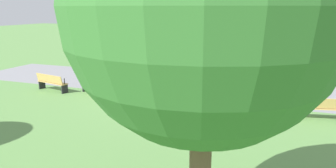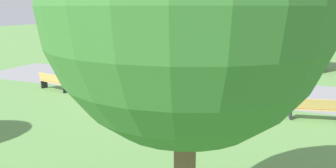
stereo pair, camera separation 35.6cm
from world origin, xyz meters
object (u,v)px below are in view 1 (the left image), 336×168
at_px(bench_4, 252,99).
at_px(kiosk, 302,47).
at_px(bench_0, 52,82).
at_px(bench_2, 145,87).
at_px(tree_0, 204,7).
at_px(person_seated, 151,84).
at_px(bench_3, 196,92).
at_px(lamp_post, 134,32).
at_px(bench_5, 316,108).
at_px(bench_1, 98,84).

distance_m(bench_4, kiosk, 11.22).
bearing_deg(bench_0, bench_2, 19.75).
bearing_deg(bench_2, bench_0, -170.14).
height_order(bench_4, tree_0, tree_0).
bearing_deg(person_seated, tree_0, -59.68).
xyz_separation_m(bench_3, tree_0, (2.85, -9.56, 3.76)).
xyz_separation_m(bench_2, lamp_post, (-1.26, 1.48, 2.52)).
relative_size(bench_5, person_seated, 1.65).
bearing_deg(tree_0, bench_2, 119.38).
bearing_deg(bench_2, kiosk, 59.42).
xyz_separation_m(tree_0, kiosk, (1.63, 20.34, -2.65)).
bearing_deg(kiosk, lamp_post, -119.37).
height_order(bench_5, tree_0, tree_0).
bearing_deg(bench_2, bench_1, -172.60).
height_order(bench_3, person_seated, person_seated).
relative_size(bench_5, kiosk, 0.57).
distance_m(bench_5, kiosk, 11.50).
relative_size(bench_2, kiosk, 0.56).
distance_m(bench_0, bench_2, 5.07).
xyz_separation_m(bench_4, kiosk, (1.95, 11.00, 1.11)).
bearing_deg(bench_4, bench_1, 172.58).
relative_size(bench_3, lamp_post, 0.45).
distance_m(bench_3, tree_0, 10.67).
xyz_separation_m(bench_2, tree_0, (5.38, -9.56, 3.76)).
distance_m(bench_0, bench_5, 12.58).
distance_m(bench_1, bench_5, 10.09).
distance_m(person_seated, kiosk, 12.64).
relative_size(bench_5, lamp_post, 0.46).
height_order(bench_4, bench_5, same).
relative_size(bench_1, person_seated, 1.64).
xyz_separation_m(person_seated, kiosk, (6.75, 10.65, 0.95)).
height_order(bench_4, person_seated, person_seated).
bearing_deg(kiosk, bench_5, -74.98).
xyz_separation_m(bench_1, bench_5, (10.08, -0.43, 0.00)).
height_order(bench_4, kiosk, kiosk).
distance_m(bench_2, bench_3, 2.54).
xyz_separation_m(bench_5, kiosk, (-0.54, 11.43, 1.11)).
xyz_separation_m(bench_2, kiosk, (7.01, 10.78, 1.11)).
bearing_deg(bench_3, bench_5, -9.86).
height_order(bench_2, lamp_post, lamp_post).
distance_m(bench_2, tree_0, 11.60).
height_order(tree_0, kiosk, tree_0).
height_order(bench_2, tree_0, tree_0).
distance_m(bench_2, lamp_post, 3.18).
height_order(bench_0, kiosk, kiosk).
bearing_deg(kiosk, bench_2, -110.76).
relative_size(bench_3, person_seated, 1.62).
height_order(bench_5, person_seated, person_seated).
bearing_deg(kiosk, person_seated, -110.10).
xyz_separation_m(bench_5, tree_0, (-2.17, -8.91, 3.76)).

